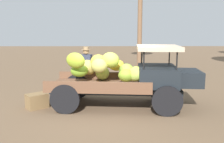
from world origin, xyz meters
The scene contains 5 objects.
ground_plane centered at (0.00, 0.00, 0.00)m, with size 60.00×60.00×0.00m, color brown.
truck centered at (0.50, 0.27, 0.93)m, with size 4.55×2.17×1.86m.
farmer centered at (-0.93, 1.88, 0.98)m, with size 0.53×0.49×1.72m.
wooden_crate centered at (-2.25, 0.10, 0.22)m, with size 0.59×0.42×0.43m, color olive.
loose_banana_bunch centered at (-0.11, 2.68, 0.15)m, with size 0.49×0.41×0.31m, color #A8C448.
Camera 1 is at (-0.09, -7.01, 2.29)m, focal length 39.27 mm.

